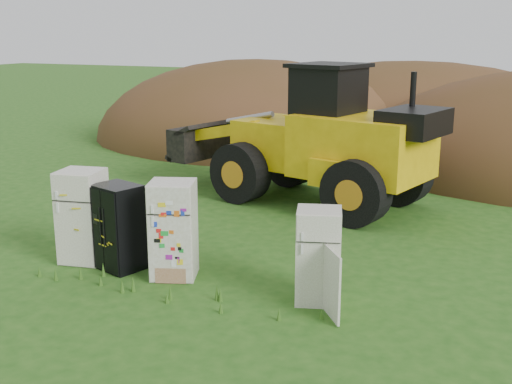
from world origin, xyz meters
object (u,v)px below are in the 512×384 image
wheel_loader (298,132)px  fridge_black_side (119,227)px  fridge_sticker (173,230)px  fridge_open_door (318,256)px  fridge_leftmost (83,216)px

wheel_loader → fridge_black_side: bearing=-87.6°
fridge_black_side → fridge_sticker: (1.18, 0.06, 0.08)m
fridge_black_side → fridge_open_door: fridge_black_side is taller
fridge_sticker → fridge_leftmost: bearing=159.7°
fridge_sticker → fridge_open_door: size_ratio=1.12×
fridge_sticker → wheel_loader: wheel_loader is taller
fridge_black_side → fridge_sticker: size_ratio=0.91×
fridge_leftmost → fridge_sticker: fridge_leftmost is taller
fridge_sticker → fridge_open_door: bearing=-20.3°
fridge_open_door → fridge_black_side: bearing=163.6°
fridge_black_side → wheel_loader: (1.36, 6.31, 1.01)m
fridge_leftmost → fridge_black_side: fridge_leftmost is taller
fridge_leftmost → wheel_loader: wheel_loader is taller
wheel_loader → fridge_sticker: bearing=-77.1°
fridge_open_door → wheel_loader: 6.89m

